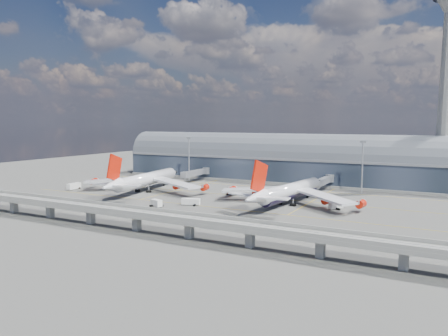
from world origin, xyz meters
The scene contains 19 objects.
ground centered at (0.00, 0.00, 0.00)m, with size 500.00×500.00×0.00m, color #474744.
taxi_lines centered at (0.00, 22.11, 0.01)m, with size 200.00×80.12×0.01m.
terminal centered at (0.00, 77.99, 11.34)m, with size 200.00×30.00×28.00m.
control_tower centered at (85.00, 83.00, 51.64)m, with size 19.00×19.00×103.00m.
guideway centered at (0.00, -55.00, 5.29)m, with size 220.00×8.50×7.20m.
floodlight_mast_left centered at (-50.00, 55.00, 13.63)m, with size 3.00×0.70×25.70m.
floodlight_mast_right centered at (50.00, 55.00, 13.63)m, with size 3.00×0.70×25.70m.
airliner_left centered at (-46.53, 8.24, 6.09)m, with size 66.44×69.90×21.32m.
airliner_right centered at (28.26, 10.28, 5.49)m, with size 63.78×66.71×21.17m.
jet_bridge_left centered at (-43.36, 53.12, 5.18)m, with size 4.40×28.00×7.25m.
jet_bridge_right centered at (31.99, 51.18, 5.18)m, with size 4.40×32.00×7.25m.
service_truck_0 centered at (-83.48, -3.04, 1.70)m, with size 3.10×8.03×3.28m.
service_truck_1 centered at (-17.99, -20.37, 1.52)m, with size 5.71×3.99×3.02m.
service_truck_2 centered at (-7.46, -10.61, 1.46)m, with size 8.06×4.56×2.81m.
service_truck_3 centered at (48.31, 9.80, 1.42)m, with size 5.37×5.79×2.77m.
service_truck_4 centered at (15.43, 22.38, 1.46)m, with size 2.83×5.16×2.89m.
service_truck_5 centered at (-3.51, 21.36, 1.66)m, with size 6.09×6.91×3.24m.
cargo_train_0 centered at (-22.00, -33.47, 0.82)m, with size 7.17×2.35×1.57m.
cargo_train_1 centered at (-2.90, -31.04, 0.79)m, with size 11.55×2.99×1.52m.
Camera 1 is at (89.27, -163.56, 35.17)m, focal length 35.00 mm.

